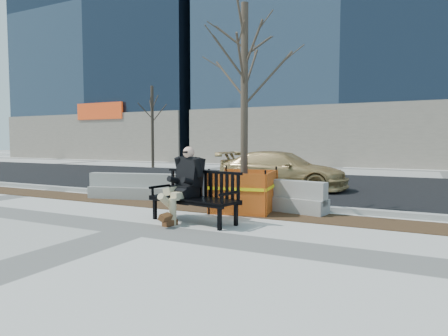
{
  "coord_description": "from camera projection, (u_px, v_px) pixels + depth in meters",
  "views": [
    {
      "loc": [
        4.83,
        -5.94,
        1.7
      ],
      "look_at": [
        1.04,
        1.63,
        1.11
      ],
      "focal_mm": 31.72,
      "sensor_mm": 36.0,
      "label": 1
    }
  ],
  "objects": [
    {
      "name": "ground",
      "position": [
        137.0,
        229.0,
        7.58
      ],
      "size": [
        120.0,
        120.0,
        0.0
      ],
      "primitive_type": "plane",
      "color": "beige",
      "rests_on": "ground"
    },
    {
      "name": "mulch_strip",
      "position": [
        204.0,
        208.0,
        9.9
      ],
      "size": [
        40.0,
        1.2,
        0.02
      ],
      "primitive_type": "cube",
      "color": "#47301C",
      "rests_on": "ground"
    },
    {
      "name": "asphalt_street",
      "position": [
        282.0,
        184.0,
        15.43
      ],
      "size": [
        60.0,
        10.4,
        0.01
      ],
      "primitive_type": "cube",
      "color": "black",
      "rests_on": "ground"
    },
    {
      "name": "curb",
      "position": [
        221.0,
        201.0,
        10.74
      ],
      "size": [
        60.0,
        0.25,
        0.12
      ],
      "primitive_type": "cube",
      "color": "#9E9B93",
      "rests_on": "ground"
    },
    {
      "name": "building_left",
      "position": [
        127.0,
        17.0,
        39.61
      ],
      "size": [
        20.0,
        12.0,
        28.0
      ],
      "primitive_type": "cube",
      "color": "#192333",
      "rests_on": "ground"
    },
    {
      "name": "bench",
      "position": [
        194.0,
        222.0,
        8.21
      ],
      "size": [
        2.13,
        1.09,
        1.08
      ],
      "primitive_type": null,
      "rotation": [
        0.0,
        0.0,
        -0.19
      ],
      "color": "black",
      "rests_on": "ground"
    },
    {
      "name": "seated_man",
      "position": [
        186.0,
        220.0,
        8.42
      ],
      "size": [
        0.87,
        1.23,
        1.58
      ],
      "primitive_type": null,
      "rotation": [
        0.0,
        0.0,
        -0.19
      ],
      "color": "black",
      "rests_on": "ground"
    },
    {
      "name": "tree_fence",
      "position": [
        244.0,
        211.0,
        9.51
      ],
      "size": [
        2.39,
        2.39,
        5.24
      ],
      "primitive_type": null,
      "rotation": [
        0.0,
        0.0,
        0.15
      ],
      "color": "orange",
      "rests_on": "ground"
    },
    {
      "name": "sedan",
      "position": [
        282.0,
        189.0,
        13.88
      ],
      "size": [
        4.58,
        1.96,
        1.32
      ],
      "primitive_type": "imported",
      "rotation": [
        0.0,
        0.0,
        1.55
      ],
      "color": "tan",
      "rests_on": "ground"
    },
    {
      "name": "jersey_barrier_left",
      "position": [
        133.0,
        199.0,
        11.47
      ],
      "size": [
        2.68,
        1.14,
        0.76
      ],
      "primitive_type": null,
      "rotation": [
        0.0,
        0.0,
        0.24
      ],
      "color": "gray",
      "rests_on": "ground"
    },
    {
      "name": "jersey_barrier_right",
      "position": [
        274.0,
        210.0,
        9.69
      ],
      "size": [
        2.7,
        1.02,
        0.76
      ],
      "primitive_type": null,
      "rotation": [
        0.0,
        0.0,
        -0.19
      ],
      "color": "gray",
      "rests_on": "ground"
    },
    {
      "name": "far_tree_left",
      "position": [
        153.0,
        167.0,
        24.81
      ],
      "size": [
        2.37,
        2.37,
        5.47
      ],
      "primitive_type": null,
      "rotation": [
        0.0,
        0.0,
        -0.19
      ],
      "color": "#41352A",
      "rests_on": "ground"
    }
  ]
}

